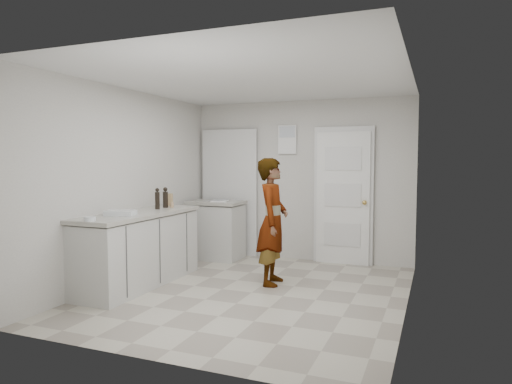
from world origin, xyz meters
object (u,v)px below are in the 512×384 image
at_px(cake_mix_box, 169,200).
at_px(egg_bowl, 90,219).
at_px(person, 273,221).
at_px(oil_cruet_a, 165,198).
at_px(oil_cruet_b, 157,199).
at_px(spice_jar, 172,205).
at_px(baking_dish, 120,213).

height_order(cake_mix_box, egg_bowl, cake_mix_box).
relative_size(person, egg_bowl, 13.09).
distance_m(oil_cruet_a, egg_bowl, 1.49).
bearing_deg(oil_cruet_b, spice_jar, 73.29).
bearing_deg(oil_cruet_b, baking_dish, -91.57).
bearing_deg(person, oil_cruet_a, 84.63).
height_order(oil_cruet_b, egg_bowl, oil_cruet_b).
relative_size(person, oil_cruet_b, 5.67).
distance_m(person, oil_cruet_b, 1.57).
height_order(baking_dish, egg_bowl, baking_dish).
height_order(person, oil_cruet_b, person).
height_order(oil_cruet_a, oil_cruet_b, same).
height_order(spice_jar, baking_dish, spice_jar).
bearing_deg(egg_bowl, person, 45.94).
bearing_deg(oil_cruet_a, cake_mix_box, 112.74).
distance_m(cake_mix_box, spice_jar, 0.28).
xyz_separation_m(oil_cruet_a, oil_cruet_b, (0.01, -0.21, 0.00)).
xyz_separation_m(person, cake_mix_box, (-1.63, 0.16, 0.21)).
height_order(cake_mix_box, oil_cruet_a, oil_cruet_a).
bearing_deg(cake_mix_box, spice_jar, -51.78).
xyz_separation_m(cake_mix_box, oil_cruet_b, (0.11, -0.45, 0.05)).
distance_m(person, spice_jar, 1.46).
xyz_separation_m(baking_dish, egg_bowl, (0.03, -0.54, -0.00)).
distance_m(cake_mix_box, egg_bowl, 1.73).
distance_m(oil_cruet_a, oil_cruet_b, 0.21).
distance_m(oil_cruet_a, baking_dish, 0.95).
bearing_deg(cake_mix_box, person, -8.76).
bearing_deg(oil_cruet_a, egg_bowl, -89.39).
distance_m(spice_jar, baking_dish, 0.98).
xyz_separation_m(oil_cruet_b, egg_bowl, (0.01, -1.28, -0.11)).
bearing_deg(cake_mix_box, egg_bowl, -89.29).
bearing_deg(person, spice_jar, 83.48).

